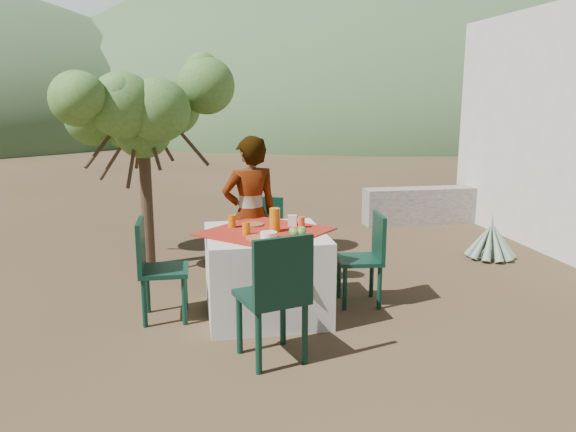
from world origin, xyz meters
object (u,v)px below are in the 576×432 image
object	(u,v)px
chair_right	(367,254)
shrub_tree	(149,122)
chair_far	(263,235)
chair_near	(276,292)
chair_left	(155,265)
table	(266,273)
person	(250,215)
juice_pitcher	(275,220)
agave	(491,241)

from	to	relation	value
chair_right	shrub_tree	distance (m)	2.86
shrub_tree	chair_far	bearing A→B (deg)	-33.61
chair_near	chair_left	bearing A→B (deg)	-64.21
table	person	xyz separation A→B (m)	(-0.06, 0.63, 0.39)
chair_right	person	world-z (taller)	person
chair_right	juice_pitcher	world-z (taller)	juice_pitcher
table	chair_right	distance (m)	0.97
person	shrub_tree	xyz separation A→B (m)	(-0.99, 1.13, 0.86)
shrub_tree	agave	world-z (taller)	shrub_tree
chair_right	person	bearing A→B (deg)	-112.15
chair_left	chair_right	bearing A→B (deg)	-87.58
table	shrub_tree	size ratio (longest dim) A/B	0.63
table	shrub_tree	world-z (taller)	shrub_tree
table	chair_right	xyz separation A→B (m)	(0.97, 0.09, 0.10)
person	juice_pitcher	distance (m)	0.68
person	chair_far	bearing A→B (deg)	-127.87
chair_right	agave	size ratio (longest dim) A/B	1.36
chair_right	shrub_tree	bearing A→B (deg)	-124.03
table	chair_right	bearing A→B (deg)	5.31
chair_near	shrub_tree	world-z (taller)	shrub_tree
person	shrub_tree	bearing A→B (deg)	-61.80
table	agave	xyz separation A→B (m)	(2.90, 1.26, -0.17)
chair_near	chair_right	bearing A→B (deg)	-150.34
person	juice_pitcher	xyz separation A→B (m)	(0.14, -0.66, 0.09)
agave	shrub_tree	bearing A→B (deg)	172.82
shrub_tree	juice_pitcher	distance (m)	2.26
table	chair_near	bearing A→B (deg)	-93.36
chair_far	person	distance (m)	0.49
chair_far	shrub_tree	world-z (taller)	shrub_tree
chair_left	juice_pitcher	bearing A→B (deg)	-93.04
shrub_tree	agave	distance (m)	4.23
chair_near	chair_left	world-z (taller)	chair_near
chair_left	chair_far	bearing A→B (deg)	-47.20
chair_near	agave	size ratio (longest dim) A/B	1.55
table	chair_far	xyz separation A→B (m)	(0.11, 0.99, 0.10)
table	chair_left	world-z (taller)	chair_left
shrub_tree	table	bearing A→B (deg)	-59.20
juice_pitcher	person	bearing A→B (deg)	101.91
person	agave	distance (m)	3.08
table	juice_pitcher	size ratio (longest dim) A/B	6.33
table	shrub_tree	distance (m)	2.40
chair_far	chair_right	size ratio (longest dim) A/B	1.01
shrub_tree	juice_pitcher	bearing A→B (deg)	-57.76
chair_left	agave	size ratio (longest dim) A/B	1.41
chair_far	table	bearing A→B (deg)	-76.58
chair_near	juice_pitcher	distance (m)	0.99
chair_near	juice_pitcher	bearing A→B (deg)	-114.49
person	chair_near	bearing A→B (deg)	77.08
chair_far	chair_left	bearing A→B (deg)	-118.48
chair_far	juice_pitcher	world-z (taller)	juice_pitcher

